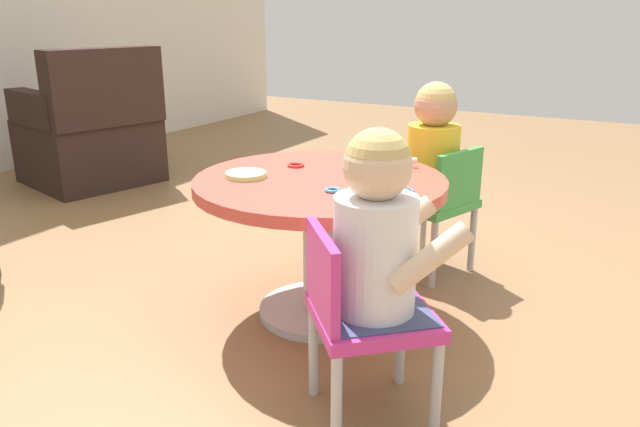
# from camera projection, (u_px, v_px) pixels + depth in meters

# --- Properties ---
(ground_plane) EXTENTS (10.00, 10.00, 0.00)m
(ground_plane) POSITION_uv_depth(u_px,v_px,m) (320.00, 313.00, 2.26)
(ground_plane) COLOR olive
(craft_table) EXTENTS (0.86, 0.86, 0.51)m
(craft_table) POSITION_uv_depth(u_px,v_px,m) (320.00, 213.00, 2.14)
(craft_table) COLOR silver
(craft_table) RESTS_ON ground
(child_chair_left) EXTENTS (0.42, 0.42, 0.54)m
(child_chair_left) POSITION_uv_depth(u_px,v_px,m) (360.00, 315.00, 1.59)
(child_chair_left) COLOR #B7B7BC
(child_chair_left) RESTS_ON ground
(seated_child_left) EXTENTS (0.43, 0.44, 0.51)m
(seated_child_left) POSITION_uv_depth(u_px,v_px,m) (378.00, 231.00, 1.53)
(seated_child_left) COLOR #3F4772
(seated_child_left) RESTS_ON ground
(child_chair_right) EXTENTS (0.38, 0.38, 0.54)m
(child_chair_right) POSITION_uv_depth(u_px,v_px,m) (437.00, 203.00, 2.53)
(child_chair_right) COLOR #B7B7BC
(child_chair_right) RESTS_ON ground
(seated_child_right) EXTENTS (0.36, 0.41, 0.51)m
(seated_child_right) POSITION_uv_depth(u_px,v_px,m) (432.00, 147.00, 2.48)
(seated_child_right) COLOR #3F4772
(seated_child_right) RESTS_ON ground
(armchair_dark) EXTENTS (0.86, 0.87, 0.85)m
(armchair_dark) POSITION_uv_depth(u_px,v_px,m) (92.00, 135.00, 3.89)
(armchair_dark) COLOR black
(armchair_dark) RESTS_ON ground
(rolling_pin) EXTENTS (0.16, 0.20, 0.05)m
(rolling_pin) POSITION_uv_depth(u_px,v_px,m) (385.00, 162.00, 2.22)
(rolling_pin) COLOR #D83F3F
(rolling_pin) RESTS_ON craft_table
(craft_scissors) EXTENTS (0.13, 0.13, 0.01)m
(craft_scissors) POSITION_uv_depth(u_px,v_px,m) (398.00, 190.00, 1.94)
(craft_scissors) COLOR silver
(craft_scissors) RESTS_ON craft_table
(playdough_blob_0) EXTENTS (0.14, 0.14, 0.02)m
(playdough_blob_0) POSITION_uv_depth(u_px,v_px,m) (246.00, 175.00, 2.10)
(playdough_blob_0) COLOR #B2E58C
(playdough_blob_0) RESTS_ON craft_table
(cookie_cutter_0) EXTENTS (0.05, 0.05, 0.01)m
(cookie_cutter_0) POSITION_uv_depth(u_px,v_px,m) (333.00, 190.00, 1.94)
(cookie_cutter_0) COLOR #3F99D8
(cookie_cutter_0) RESTS_ON craft_table
(cookie_cutter_1) EXTENTS (0.05, 0.05, 0.01)m
(cookie_cutter_1) POSITION_uv_depth(u_px,v_px,m) (381.00, 171.00, 2.16)
(cookie_cutter_1) COLOR #3F99D8
(cookie_cutter_1) RESTS_ON craft_table
(cookie_cutter_2) EXTENTS (0.06, 0.06, 0.01)m
(cookie_cutter_2) POSITION_uv_depth(u_px,v_px,m) (296.00, 165.00, 2.25)
(cookie_cutter_2) COLOR red
(cookie_cutter_2) RESTS_ON craft_table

